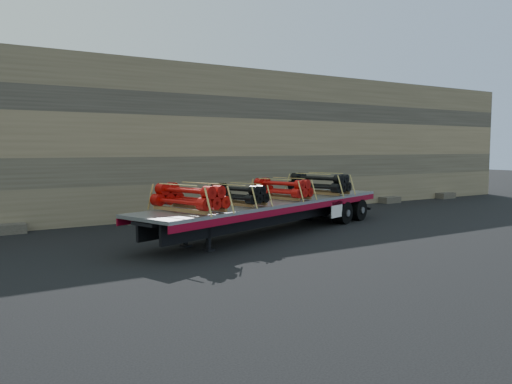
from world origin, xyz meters
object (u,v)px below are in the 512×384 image
at_px(bundle_front, 189,198).
at_px(bundle_midfront, 238,195).
at_px(trailer, 272,217).
at_px(bundle_midrear, 282,189).
at_px(bundle_rear, 319,184).

relative_size(bundle_front, bundle_midfront, 1.18).
bearing_deg(trailer, bundle_midrear, -0.00).
xyz_separation_m(trailer, bundle_rear, (3.12, 1.08, 1.04)).
bearing_deg(bundle_front, bundle_rear, 0.00).
xyz_separation_m(trailer, bundle_midrear, (0.57, 0.20, 0.99)).
xyz_separation_m(bundle_front, bundle_midrear, (4.57, 1.58, -0.03)).
height_order(trailer, bundle_midrear, bundle_midrear).
height_order(trailer, bundle_midfront, bundle_midfront).
distance_m(bundle_front, bundle_rear, 7.53).
bearing_deg(bundle_front, bundle_midrear, -0.00).
relative_size(trailer, bundle_midrear, 5.62).
height_order(bundle_midrear, bundle_rear, bundle_rear).
distance_m(bundle_midfront, bundle_midrear, 2.58).
height_order(trailer, bundle_front, bundle_front).
bearing_deg(bundle_rear, bundle_midrear, 180.00).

